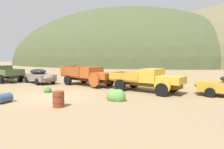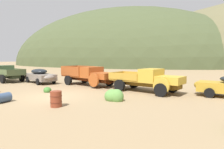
% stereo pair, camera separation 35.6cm
% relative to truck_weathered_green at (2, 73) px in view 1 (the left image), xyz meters
% --- Properties ---
extents(ground_plane, '(300.00, 300.00, 0.00)m').
position_rel_truck_weathered_green_xyz_m(ground_plane, '(11.90, -4.22, -1.00)').
color(ground_plane, '#937A56').
extents(hill_center, '(100.80, 57.66, 44.95)m').
position_rel_truck_weathered_green_xyz_m(hill_center, '(-13.36, 57.18, -1.00)').
color(hill_center, '#424C2D').
rests_on(hill_center, ground).
extents(truck_weathered_green, '(5.87, 3.11, 1.89)m').
position_rel_truck_weathered_green_xyz_m(truck_weathered_green, '(0.00, 0.00, 0.00)').
color(truck_weathered_green, '#232B1B').
rests_on(truck_weathered_green, ground).
extents(car_primer_gray, '(4.99, 3.05, 1.57)m').
position_rel_truck_weathered_green_xyz_m(car_primer_gray, '(5.37, 0.69, -0.19)').
color(car_primer_gray, slate).
rests_on(car_primer_gray, ground).
extents(truck_oxide_orange, '(6.39, 3.47, 1.91)m').
position_rel_truck_weathered_green_xyz_m(truck_oxide_orange, '(11.38, 1.54, 0.03)').
color(truck_oxide_orange, '#51220D').
rests_on(truck_oxide_orange, ground).
extents(truck_faded_yellow, '(6.27, 3.38, 1.89)m').
position_rel_truck_weathered_green_xyz_m(truck_faded_yellow, '(17.68, 0.62, -0.01)').
color(truck_faded_yellow, brown).
rests_on(truck_faded_yellow, ground).
extents(oil_drum_spare, '(0.67, 0.67, 0.89)m').
position_rel_truck_weathered_green_xyz_m(oil_drum_spare, '(14.26, -6.25, -0.55)').
color(oil_drum_spare, brown).
rests_on(oil_drum_spare, ground).
extents(oil_drum_tipped, '(0.62, 0.89, 0.58)m').
position_rel_truck_weathered_green_xyz_m(oil_drum_tipped, '(10.59, -6.97, -0.71)').
color(oil_drum_tipped, '#384C6B').
rests_on(oil_drum_tipped, ground).
extents(bush_lone_scrub, '(1.32, 1.07, 0.98)m').
position_rel_truck_weathered_green_xyz_m(bush_lone_scrub, '(16.43, -3.30, -0.76)').
color(bush_lone_scrub, '#5B8E42').
rests_on(bush_lone_scrub, ground).
extents(bush_near_barrel, '(0.73, 0.70, 0.51)m').
position_rel_truck_weathered_green_xyz_m(bush_near_barrel, '(10.24, -3.07, -0.86)').
color(bush_near_barrel, '#3D702D').
rests_on(bush_near_barrel, ground).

